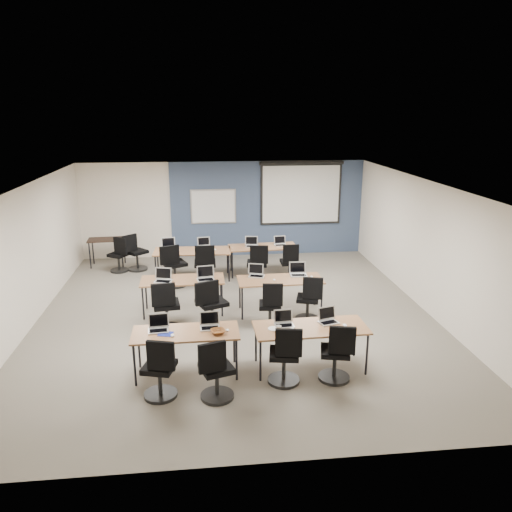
{
  "coord_description": "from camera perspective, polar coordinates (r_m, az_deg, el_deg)",
  "views": [
    {
      "loc": [
        -0.63,
        -9.5,
        4.09
      ],
      "look_at": [
        0.47,
        0.4,
        1.15
      ],
      "focal_mm": 35.0,
      "sensor_mm": 36.0,
      "label": 1
    }
  ],
  "objects": [
    {
      "name": "snack_bowl",
      "position": [
        7.89,
        -4.37,
        -8.6
      ],
      "size": [
        0.29,
        0.29,
        0.06
      ],
      "primitive_type": "imported",
      "rotation": [
        0.0,
        0.0,
        0.22
      ],
      "color": "brown",
      "rests_on": "training_table_front_left"
    },
    {
      "name": "mouse_7",
      "position": [
        10.46,
        6.38,
        -2.35
      ],
      "size": [
        0.08,
        0.1,
        0.03
      ],
      "primitive_type": "ellipsoid",
      "rotation": [
        0.0,
        0.0,
        0.32
      ],
      "color": "white",
      "rests_on": "training_table_mid_right"
    },
    {
      "name": "mouse_1",
      "position": [
        7.97,
        -3.27,
        -8.45
      ],
      "size": [
        0.08,
        0.1,
        0.03
      ],
      "primitive_type": "ellipsoid",
      "rotation": [
        0.0,
        0.0,
        0.31
      ],
      "color": "white",
      "rests_on": "training_table_front_left"
    },
    {
      "name": "whiteboard",
      "position": [
        14.18,
        -4.9,
        5.65
      ],
      "size": [
        1.28,
        0.03,
        0.98
      ],
      "color": "#B1B4B9",
      "rests_on": "wall_back"
    },
    {
      "name": "mouse_6",
      "position": [
        10.21,
        2.1,
        -2.73
      ],
      "size": [
        0.07,
        0.1,
        0.03
      ],
      "primitive_type": "ellipsoid",
      "rotation": [
        0.0,
        0.0,
        -0.14
      ],
      "color": "white",
      "rests_on": "training_table_mid_right"
    },
    {
      "name": "training_table_back_left",
      "position": [
        12.45,
        -7.29,
        0.44
      ],
      "size": [
        1.89,
        0.79,
        0.73
      ],
      "rotation": [
        0.0,
        0.0,
        -0.04
      ],
      "color": "#98622C",
      "rests_on": "floor"
    },
    {
      "name": "mouse_11",
      "position": [
        12.74,
        4.24,
        1.15
      ],
      "size": [
        0.09,
        0.12,
        0.04
      ],
      "primitive_type": "ellipsoid",
      "rotation": [
        0.0,
        0.0,
        -0.22
      ],
      "color": "white",
      "rests_on": "training_table_back_right"
    },
    {
      "name": "laptop_8",
      "position": [
        12.72,
        -10.01,
        1.16
      ],
      "size": [
        0.34,
        0.29,
        0.26
      ],
      "rotation": [
        0.0,
        0.0,
        0.12
      ],
      "color": "silver",
      "rests_on": "training_table_back_left"
    },
    {
      "name": "task_chair_6",
      "position": [
        9.66,
        1.69,
        -6.09
      ],
      "size": [
        0.47,
        0.47,
        0.96
      ],
      "rotation": [
        0.0,
        0.0,
        -0.12
      ],
      "color": "black",
      "rests_on": "floor"
    },
    {
      "name": "spare_chair_b",
      "position": [
        13.43,
        -15.37,
        -0.16
      ],
      "size": [
        0.52,
        0.47,
        0.95
      ],
      "rotation": [
        0.0,
        0.0,
        -0.55
      ],
      "color": "black",
      "rests_on": "floor"
    },
    {
      "name": "laptop_2",
      "position": [
        8.15,
        3.21,
        -7.5
      ],
      "size": [
        0.31,
        0.26,
        0.23
      ],
      "rotation": [
        0.0,
        0.0,
        0.06
      ],
      "color": "#ADADAF",
      "rests_on": "training_table_front_right"
    },
    {
      "name": "task_chair_3",
      "position": [
        7.97,
        9.19,
        -11.35
      ],
      "size": [
        0.5,
        0.5,
        0.98
      ],
      "rotation": [
        0.0,
        0.0,
        -0.22
      ],
      "color": "black",
      "rests_on": "floor"
    },
    {
      "name": "task_chair_2",
      "position": [
        7.81,
        3.34,
        -11.77
      ],
      "size": [
        0.5,
        0.5,
        0.98
      ],
      "rotation": [
        0.0,
        0.0,
        -0.16
      ],
      "color": "black",
      "rests_on": "floor"
    },
    {
      "name": "task_chair_11",
      "position": [
        12.3,
        3.87,
        -1.08
      ],
      "size": [
        0.48,
        0.48,
        0.96
      ],
      "rotation": [
        0.0,
        0.0,
        0.0
      ],
      "color": "black",
      "rests_on": "floor"
    },
    {
      "name": "training_table_mid_right",
      "position": [
        10.31,
        2.78,
        -2.89
      ],
      "size": [
        1.75,
        0.73,
        0.73
      ],
      "rotation": [
        0.0,
        0.0,
        0.02
      ],
      "color": "#9F6B36",
      "rests_on": "floor"
    },
    {
      "name": "task_chair_8",
      "position": [
        12.05,
        -9.4,
        -1.44
      ],
      "size": [
        0.61,
        0.58,
        1.05
      ],
      "rotation": [
        0.0,
        0.0,
        0.38
      ],
      "color": "black",
      "rests_on": "floor"
    },
    {
      "name": "task_chair_9",
      "position": [
        11.99,
        -5.83,
        -1.41
      ],
      "size": [
        0.57,
        0.57,
        1.04
      ],
      "rotation": [
        0.0,
        0.0,
        -0.01
      ],
      "color": "black",
      "rests_on": "floor"
    },
    {
      "name": "task_chair_7",
      "position": [
        10.02,
        6.06,
        -5.3
      ],
      "size": [
        0.49,
        0.48,
        0.97
      ],
      "rotation": [
        0.0,
        0.0,
        -0.28
      ],
      "color": "black",
      "rests_on": "floor"
    },
    {
      "name": "projector_screen",
      "position": [
        14.36,
        5.17,
        7.54
      ],
      "size": [
        2.4,
        0.1,
        1.82
      ],
      "color": "black",
      "rests_on": "wall_back"
    },
    {
      "name": "mouse_8",
      "position": [
        12.48,
        -8.83,
        0.67
      ],
      "size": [
        0.08,
        0.1,
        0.03
      ],
      "primitive_type": "ellipsoid",
      "rotation": [
        0.0,
        0.0,
        -0.31
      ],
      "color": "white",
      "rests_on": "training_table_back_left"
    },
    {
      "name": "mouse_9",
      "position": [
        12.42,
        -4.72,
        0.75
      ],
      "size": [
        0.07,
        0.11,
        0.04
      ],
      "primitive_type": "ellipsoid",
      "rotation": [
        0.0,
        0.0,
        -0.1
      ],
      "color": "white",
      "rests_on": "training_table_back_left"
    },
    {
      "name": "laptop_11",
      "position": [
        12.83,
        2.78,
        1.5
      ],
      "size": [
        0.3,
        0.26,
        0.23
      ],
      "rotation": [
        0.0,
        0.0,
        0.09
      ],
      "color": "silver",
      "rests_on": "training_table_back_right"
    },
    {
      "name": "laptop_6",
      "position": [
        10.45,
        0.03,
        -1.97
      ],
      "size": [
        0.32,
        0.27,
        0.24
      ],
      "rotation": [
        0.0,
        0.0,
        -0.29
      ],
      "color": "silver",
      "rests_on": "training_table_mid_right"
    },
    {
      "name": "utility_table",
      "position": [
        13.98,
        -16.72,
        1.53
      ],
      "size": [
        0.96,
        0.53,
        0.75
      ],
      "rotation": [
        0.0,
        0.0,
        0.07
      ],
      "color": "black",
      "rests_on": "floor"
    },
    {
      "name": "task_chair_1",
      "position": [
        7.43,
        -4.63,
        -13.37
      ],
      "size": [
        0.51,
        0.5,
        0.98
      ],
      "rotation": [
        0.0,
        0.0,
        0.31
      ],
      "color": "black",
      "rests_on": "floor"
    },
    {
      "name": "coffee_cup",
      "position": [
        7.94,
        2.62,
        -8.26
      ],
      "size": [
        0.09,
        0.09,
        0.07
      ],
      "primitive_type": "imported",
      "rotation": [
        0.0,
        0.0,
        -0.23
      ],
      "color": "white",
      "rests_on": "snack_plate"
    },
    {
      "name": "task_chair_4",
      "position": [
        9.67,
        -10.24,
        -6.13
      ],
      "size": [
        0.55,
        0.55,
        1.02
      ],
      "rotation": [
        0.0,
        0.0,
        0.13
      ],
      "color": "black",
      "rests_on": "floor"
    },
    {
      "name": "snack_plate",
      "position": [
        8.02,
        2.03,
        -8.29
      ],
      "size": [
        0.23,
        0.23,
        0.01
      ],
      "primitive_type": "cylinder",
      "rotation": [
        0.0,
        0.0,
        -0.29
      ],
      "color": "white",
      "rests_on": "training_table_front_right"
    },
    {
      "name": "task_chair_0",
      "position": [
        7.58,
        -10.91,
        -13.03
      ],
      "size": [
        0.5,
        0.5,
        0.98
      ],
      "rotation": [
        0.0,
        0.0,
        -0.26
      ],
      "color": "black",
      "rests_on": "floor"
    },
    {
      "name": "training_table_front_right",
      "position": [
        8.16,
        6.26,
        -8.34
      ],
      "size": [
        1.82,
        0.76,
        0.73
      ],
      "rotation": [
        0.0,
        0.0,
        0.03
      ],
      "color": "brown",
      "rests_on": "floor"
    },
    {
      "name": "wall_left",
      "position": [
        10.45,
        -24.88,
        -0.34
      ],
      "size": [
        0.04,
        9.0,
        2.7
      ],
      "primitive_type": "cube",
      "color": "beige",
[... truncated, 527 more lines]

